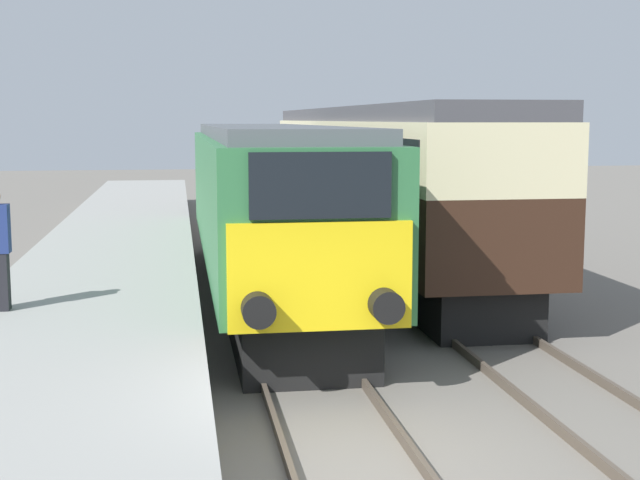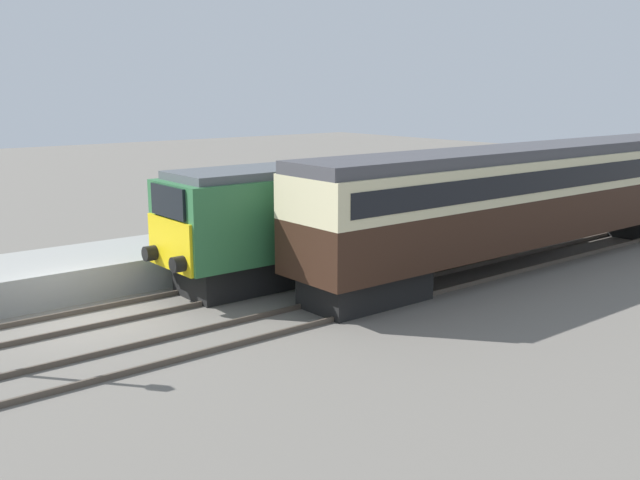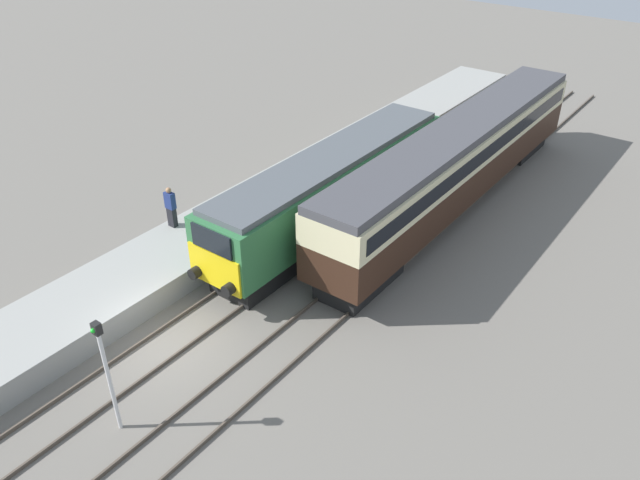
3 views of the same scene
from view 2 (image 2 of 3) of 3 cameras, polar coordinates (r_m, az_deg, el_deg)
The scene contains 7 objects.
ground_plane at distance 19.88m, azimuth -18.34°, elevation -6.21°, with size 120.00×120.00×0.00m, color slate.
platform_left at distance 26.15m, azimuth -4.49°, elevation -0.19°, with size 3.50×50.00×1.00m.
rails_near_track at distance 21.98m, azimuth -6.07°, elevation -3.73°, with size 1.51×60.00×0.14m.
rails_far_track at distance 19.32m, azimuth -0.57°, elevation -5.89°, with size 1.50×60.00×0.14m.
locomotive at distance 24.34m, azimuth 3.19°, elevation 2.68°, with size 2.70×14.71×3.67m.
passenger_carriage at distance 25.99m, azimuth 16.96°, elevation 3.74°, with size 2.75×20.47×4.11m.
person_on_platform at distance 25.24m, azimuth -12.57°, elevation 2.36°, with size 0.44×0.26×1.81m.
Camera 2 is at (17.85, -6.36, 6.00)m, focal length 40.00 mm.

